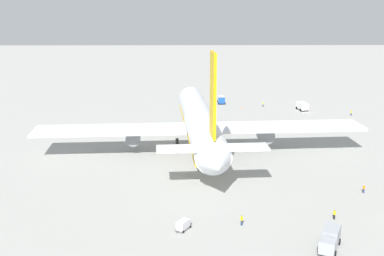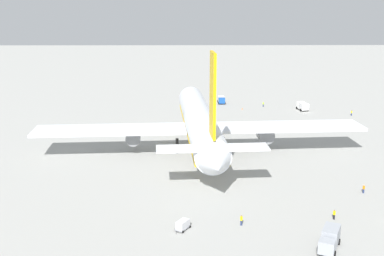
{
  "view_description": "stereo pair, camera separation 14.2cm",
  "coord_description": "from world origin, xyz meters",
  "px_view_note": "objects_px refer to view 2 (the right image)",
  "views": [
    {
      "loc": [
        -110.08,
        3.11,
        34.15
      ],
      "look_at": [
        1.71,
        1.73,
        4.86
      ],
      "focal_mm": 44.38,
      "sensor_mm": 36.0,
      "label": 1
    },
    {
      "loc": [
        -110.08,
        2.97,
        34.15
      ],
      "look_at": [
        1.71,
        1.73,
        4.86
      ],
      "focal_mm": 44.38,
      "sensor_mm": 36.0,
      "label": 2
    }
  ],
  "objects_px": {
    "airliner": "(200,123)",
    "ground_worker_2": "(334,214)",
    "ground_worker_0": "(352,113)",
    "ground_worker_4": "(241,220)",
    "service_truck_2": "(330,239)",
    "ground_worker_1": "(263,104)",
    "service_truck_0": "(221,99)",
    "baggage_cart_2": "(188,107)",
    "traffic_cone_1": "(242,109)",
    "baggage_cart_0": "(183,225)",
    "service_truck_1": "(303,106)",
    "ground_worker_5": "(364,189)"
  },
  "relations": [
    {
      "from": "ground_worker_1",
      "to": "ground_worker_5",
      "type": "bearing_deg",
      "value": -175.03
    },
    {
      "from": "service_truck_2",
      "to": "traffic_cone_1",
      "type": "xyz_separation_m",
      "value": [
        93.23,
        1.96,
        -1.26
      ]
    },
    {
      "from": "baggage_cart_0",
      "to": "ground_worker_2",
      "type": "relative_size",
      "value": 1.92
    },
    {
      "from": "airliner",
      "to": "service_truck_1",
      "type": "bearing_deg",
      "value": -38.48
    },
    {
      "from": "baggage_cart_2",
      "to": "ground_worker_0",
      "type": "height_order",
      "value": "ground_worker_0"
    },
    {
      "from": "airliner",
      "to": "service_truck_2",
      "type": "relative_size",
      "value": 12.07
    },
    {
      "from": "service_truck_1",
      "to": "ground_worker_4",
      "type": "height_order",
      "value": "service_truck_1"
    },
    {
      "from": "ground_worker_0",
      "to": "service_truck_2",
      "type": "bearing_deg",
      "value": 159.37
    },
    {
      "from": "airliner",
      "to": "traffic_cone_1",
      "type": "height_order",
      "value": "airliner"
    },
    {
      "from": "ground_worker_1",
      "to": "ground_worker_2",
      "type": "xyz_separation_m",
      "value": [
        -87.88,
        2.16,
        -0.02
      ]
    },
    {
      "from": "baggage_cart_2",
      "to": "ground_worker_2",
      "type": "distance_m",
      "value": 88.24
    },
    {
      "from": "airliner",
      "to": "baggage_cart_0",
      "type": "bearing_deg",
      "value": 174.76
    },
    {
      "from": "ground_worker_0",
      "to": "traffic_cone_1",
      "type": "relative_size",
      "value": 3.17
    },
    {
      "from": "baggage_cart_0",
      "to": "service_truck_0",
      "type": "bearing_deg",
      "value": -7.57
    },
    {
      "from": "airliner",
      "to": "ground_worker_1",
      "type": "bearing_deg",
      "value": -24.8
    },
    {
      "from": "service_truck_0",
      "to": "ground_worker_4",
      "type": "distance_m",
      "value": 96.04
    },
    {
      "from": "service_truck_2",
      "to": "ground_worker_2",
      "type": "bearing_deg",
      "value": -20.54
    },
    {
      "from": "ground_worker_0",
      "to": "ground_worker_5",
      "type": "xyz_separation_m",
      "value": [
        -63.09,
        19.08,
        -0.04
      ]
    },
    {
      "from": "ground_worker_1",
      "to": "traffic_cone_1",
      "type": "relative_size",
      "value": 3.1
    },
    {
      "from": "ground_worker_1",
      "to": "ground_worker_5",
      "type": "height_order",
      "value": "ground_worker_1"
    },
    {
      "from": "airliner",
      "to": "ground_worker_4",
      "type": "relative_size",
      "value": 44.35
    },
    {
      "from": "ground_worker_1",
      "to": "baggage_cart_0",
      "type": "bearing_deg",
      "value": 163.56
    },
    {
      "from": "ground_worker_4",
      "to": "ground_worker_5",
      "type": "xyz_separation_m",
      "value": [
        13.04,
        -24.28,
        -0.04
      ]
    },
    {
      "from": "ground_worker_1",
      "to": "service_truck_2",
      "type": "bearing_deg",
      "value": 176.64
    },
    {
      "from": "ground_worker_1",
      "to": "ground_worker_0",
      "type": "bearing_deg",
      "value": -118.11
    },
    {
      "from": "service_truck_1",
      "to": "traffic_cone_1",
      "type": "distance_m",
      "value": 19.9
    },
    {
      "from": "ground_worker_1",
      "to": "service_truck_0",
      "type": "bearing_deg",
      "value": 66.48
    },
    {
      "from": "ground_worker_2",
      "to": "traffic_cone_1",
      "type": "distance_m",
      "value": 83.91
    },
    {
      "from": "baggage_cart_2",
      "to": "ground_worker_1",
      "type": "relative_size",
      "value": 1.88
    },
    {
      "from": "ground_worker_4",
      "to": "baggage_cart_0",
      "type": "bearing_deg",
      "value": 98.1
    },
    {
      "from": "baggage_cart_0",
      "to": "ground_worker_2",
      "type": "xyz_separation_m",
      "value": [
        3.33,
        -24.75,
        0.03
      ]
    },
    {
      "from": "ground_worker_1",
      "to": "ground_worker_5",
      "type": "distance_m",
      "value": 77.14
    },
    {
      "from": "service_truck_2",
      "to": "ground_worker_4",
      "type": "distance_m",
      "value": 14.05
    },
    {
      "from": "ground_worker_2",
      "to": "baggage_cart_2",
      "type": "bearing_deg",
      "value": 15.53
    },
    {
      "from": "airliner",
      "to": "baggage_cart_2",
      "type": "bearing_deg",
      "value": 3.21
    },
    {
      "from": "ground_worker_0",
      "to": "service_truck_1",
      "type": "bearing_deg",
      "value": 59.46
    },
    {
      "from": "service_truck_2",
      "to": "ground_worker_1",
      "type": "xyz_separation_m",
      "value": [
        97.38,
        -5.72,
        -0.67
      ]
    },
    {
      "from": "ground_worker_4",
      "to": "service_truck_1",
      "type": "bearing_deg",
      "value": -19.45
    },
    {
      "from": "baggage_cart_0",
      "to": "ground_worker_1",
      "type": "distance_m",
      "value": 95.1
    },
    {
      "from": "service_truck_2",
      "to": "baggage_cart_2",
      "type": "xyz_separation_m",
      "value": [
        94.53,
        20.06,
        -0.83
      ]
    },
    {
      "from": "service_truck_0",
      "to": "baggage_cart_2",
      "type": "relative_size",
      "value": 1.76
    },
    {
      "from": "ground_worker_1",
      "to": "ground_worker_5",
      "type": "relative_size",
      "value": 1.03
    },
    {
      "from": "baggage_cart_2",
      "to": "ground_worker_0",
      "type": "relative_size",
      "value": 1.84
    },
    {
      "from": "airliner",
      "to": "ground_worker_0",
      "type": "relative_size",
      "value": 44.3
    },
    {
      "from": "ground_worker_2",
      "to": "traffic_cone_1",
      "type": "xyz_separation_m",
      "value": [
        83.73,
        5.52,
        -0.57
      ]
    },
    {
      "from": "ground_worker_0",
      "to": "ground_worker_4",
      "type": "height_order",
      "value": "ground_worker_0"
    },
    {
      "from": "airliner",
      "to": "ground_worker_2",
      "type": "bearing_deg",
      "value": -150.98
    },
    {
      "from": "baggage_cart_2",
      "to": "ground_worker_0",
      "type": "xyz_separation_m",
      "value": [
        -10.9,
        -51.54,
        0.18
      ]
    },
    {
      "from": "traffic_cone_1",
      "to": "ground_worker_4",
      "type": "bearing_deg",
      "value": 173.41
    },
    {
      "from": "baggage_cart_2",
      "to": "ground_worker_2",
      "type": "xyz_separation_m",
      "value": [
        -85.02,
        -23.62,
        0.14
      ]
    }
  ]
}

